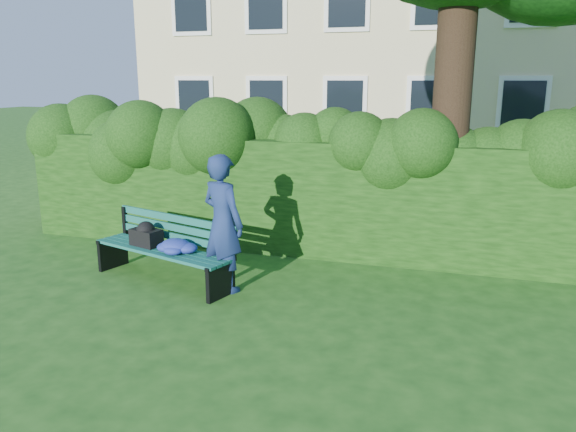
% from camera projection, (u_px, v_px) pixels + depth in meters
% --- Properties ---
extents(ground, '(80.00, 80.00, 0.00)m').
position_uv_depth(ground, '(274.00, 299.00, 7.13)').
color(ground, '#1D4915').
rests_on(ground, ground).
extents(hedge, '(10.00, 1.00, 1.80)m').
position_uv_depth(hedge, '(318.00, 196.00, 8.96)').
color(hedge, black).
rests_on(hedge, ground).
extents(park_bench, '(2.26, 1.18, 0.89)m').
position_uv_depth(park_bench, '(165.00, 246.00, 7.67)').
color(park_bench, '#0F4E47').
rests_on(park_bench, ground).
extents(man_reading, '(0.78, 0.66, 1.81)m').
position_uv_depth(man_reading, '(223.00, 223.00, 7.27)').
color(man_reading, navy).
rests_on(man_reading, ground).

